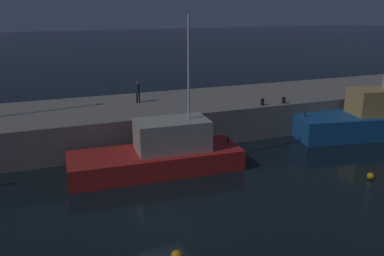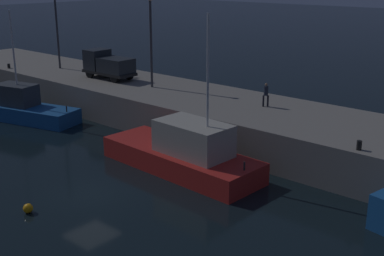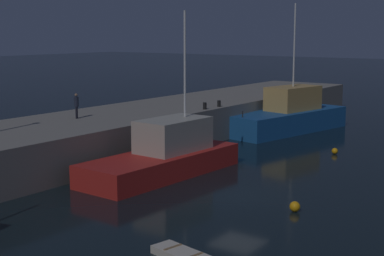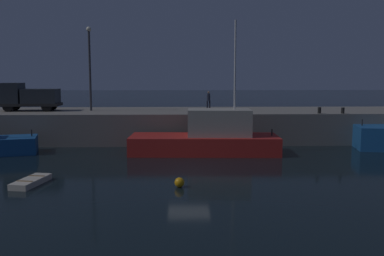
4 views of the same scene
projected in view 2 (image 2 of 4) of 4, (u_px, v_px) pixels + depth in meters
ground_plane at (89, 195)px, 28.14m from camera, size 320.00×320.00×0.00m
pier_quay at (234, 121)px, 37.45m from camera, size 75.50×8.67×2.64m
fishing_trawler_red at (184, 153)px, 31.17m from camera, size 11.07×4.15×9.73m
fishing_boat_blue at (26, 108)px, 41.94m from camera, size 8.97×4.92×9.00m
mooring_buoy_mid at (28, 208)px, 25.93m from camera, size 0.51×0.51×0.51m
lamp_post_west at (56, 15)px, 48.99m from camera, size 0.44×0.44×9.05m
lamp_post_east at (151, 34)px, 41.02m from camera, size 0.44×0.44×7.44m
utility_truck at (108, 65)px, 45.30m from camera, size 5.23×2.17×2.50m
dockworker at (266, 93)px, 35.92m from camera, size 0.44×0.44×1.71m
bollard_central at (359, 145)px, 27.31m from camera, size 0.28×0.28×0.53m
bollard_east at (9, 66)px, 50.47m from camera, size 0.28×0.28×0.45m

